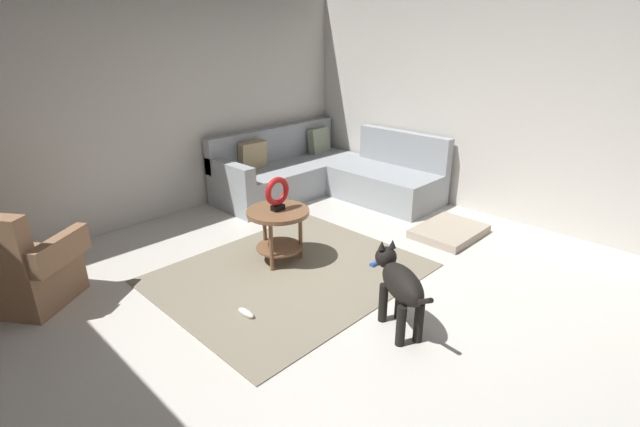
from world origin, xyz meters
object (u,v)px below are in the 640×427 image
object	(u,v)px
dog_toy_rope	(377,263)
dog_toy_bone	(246,313)
armchair	(22,270)
side_table	(278,222)
sectional_couch	(324,175)
dog	(400,284)
dog_bed_mat	(449,231)
torus_sculpture	(277,193)

from	to	relation	value
dog_toy_rope	dog_toy_bone	xyz separation A→B (m)	(-1.41, 0.22, 0.00)
armchair	side_table	world-z (taller)	armchair
sectional_couch	dog_toy_bone	size ratio (longest dim) A/B	12.50
dog_toy_rope	dog	bearing A→B (deg)	-133.48
dog_toy_rope	dog_toy_bone	size ratio (longest dim) A/B	0.90
sectional_couch	dog	bearing A→B (deg)	-125.81
dog_bed_mat	armchair	bearing A→B (deg)	154.35
dog_toy_bone	dog	bearing A→B (deg)	-52.50
dog	dog_toy_rope	xyz separation A→B (m)	(0.69, 0.73, -0.35)
armchair	dog_toy_rope	world-z (taller)	armchair
torus_sculpture	dog	bearing A→B (deg)	-93.59
armchair	dog_toy_bone	distance (m)	1.85
side_table	dog_toy_rope	size ratio (longest dim) A/B	3.70
side_table	dog_bed_mat	size ratio (longest dim) A/B	0.75
armchair	dog_bed_mat	size ratio (longest dim) A/B	1.25
dog_toy_bone	dog_toy_rope	bearing A→B (deg)	-8.65
side_table	dog_toy_bone	xyz separation A→B (m)	(-0.82, -0.53, -0.39)
armchair	torus_sculpture	size ratio (longest dim) A/B	3.07
dog_toy_rope	sectional_couch	bearing A→B (deg)	57.80
dog_toy_rope	dog_toy_bone	distance (m)	1.43
dog	dog_toy_bone	bearing A→B (deg)	156.48
side_table	dog	xyz separation A→B (m)	(-0.09, -1.48, -0.04)
dog_bed_mat	dog	size ratio (longest dim) A/B	1.04
dog_toy_rope	dog_toy_bone	world-z (taller)	dog_toy_bone
torus_sculpture	dog_bed_mat	world-z (taller)	torus_sculpture
side_table	dog_bed_mat	bearing A→B (deg)	-27.18
dog_toy_bone	side_table	bearing A→B (deg)	33.12
torus_sculpture	dog_toy_rope	xyz separation A→B (m)	(0.60, -0.75, -0.69)
dog_toy_rope	dog_bed_mat	bearing A→B (deg)	-7.03
sectional_couch	dog_toy_rope	distance (m)	2.15
armchair	torus_sculpture	distance (m)	2.19
dog_toy_bone	sectional_couch	bearing A→B (deg)	31.91
dog_toy_rope	side_table	bearing A→B (deg)	128.64
side_table	dog_toy_rope	world-z (taller)	side_table
dog_bed_mat	dog	world-z (taller)	dog
dog	dog_bed_mat	bearing A→B (deg)	46.90
torus_sculpture	dog_toy_rope	size ratio (longest dim) A/B	2.01
armchair	dog	xyz separation A→B (m)	(1.88, -2.36, 0.05)
armchair	dog	world-z (taller)	armchair
side_table	dog_toy_rope	xyz separation A→B (m)	(0.60, -0.75, -0.39)
sectional_couch	dog_toy_bone	world-z (taller)	sectional_couch
side_table	dog_toy_bone	world-z (taller)	side_table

